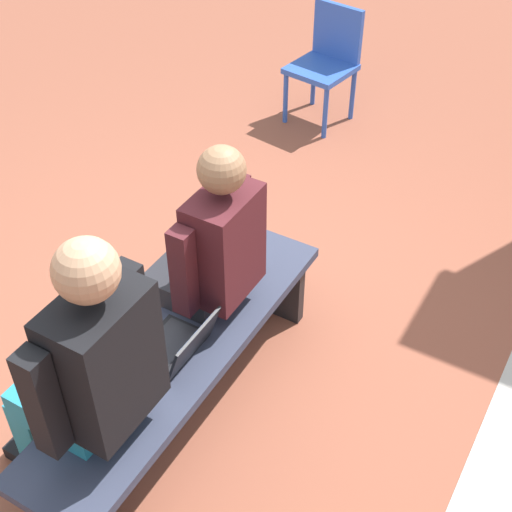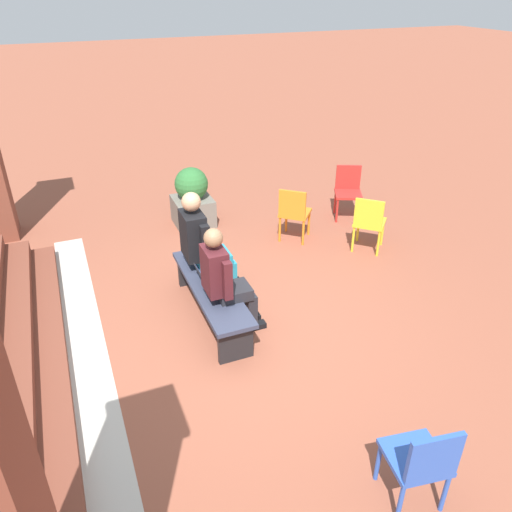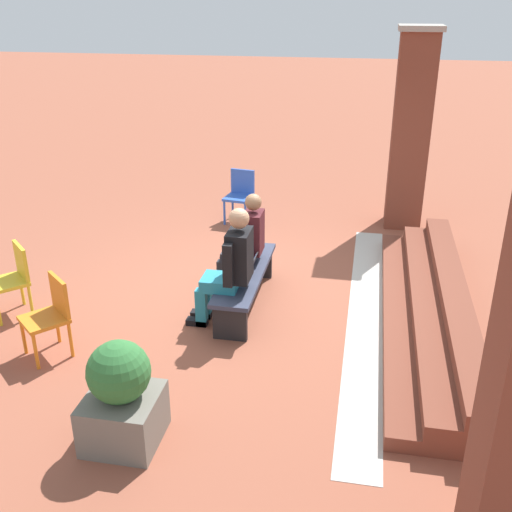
{
  "view_description": "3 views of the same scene",
  "coord_description": "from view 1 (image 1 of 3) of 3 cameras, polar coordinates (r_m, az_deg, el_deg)",
  "views": [
    {
      "loc": [
        2.01,
        1.4,
        2.77
      ],
      "look_at": [
        -0.19,
        0.11,
        0.58
      ],
      "focal_mm": 50.0,
      "sensor_mm": 36.0,
      "label": 1
    },
    {
      "loc": [
        -4.23,
        1.4,
        3.52
      ],
      "look_at": [
        -0.15,
        -0.28,
        1.02
      ],
      "focal_mm": 35.0,
      "sensor_mm": 36.0,
      "label": 2
    },
    {
      "loc": [
        6.62,
        1.4,
        3.46
      ],
      "look_at": [
        0.71,
        0.26,
        0.8
      ],
      "focal_mm": 42.0,
      "sensor_mm": 36.0,
      "label": 3
    }
  ],
  "objects": [
    {
      "name": "ground_plane",
      "position": [
        3.7,
        -3.05,
        -7.89
      ],
      "size": [
        60.0,
        60.0,
        0.0
      ],
      "primitive_type": "plane",
      "color": "brown"
    },
    {
      "name": "bench",
      "position": [
        3.21,
        -5.88,
        -8.4
      ],
      "size": [
        1.8,
        0.44,
        0.45
      ],
      "color": "#33384C",
      "rests_on": "ground"
    },
    {
      "name": "person_student",
      "position": [
        3.17,
        -4.06,
        -0.16
      ],
      "size": [
        0.52,
        0.65,
        1.3
      ],
      "color": "#232328",
      "rests_on": "ground"
    },
    {
      "name": "person_adult",
      "position": [
        2.73,
        -13.44,
        -8.92
      ],
      "size": [
        0.57,
        0.72,
        1.4
      ],
      "color": "teal",
      "rests_on": "ground"
    },
    {
      "name": "laptop",
      "position": [
        3.08,
        -6.27,
        -7.15
      ],
      "size": [
        0.32,
        0.29,
        0.21
      ],
      "color": "black",
      "rests_on": "bench"
    },
    {
      "name": "plastic_chair_mid_courtyard",
      "position": [
        5.42,
        5.75,
        15.52
      ],
      "size": [
        0.48,
        0.48,
        0.84
      ],
      "color": "#2D56B7",
      "rests_on": "ground"
    }
  ]
}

